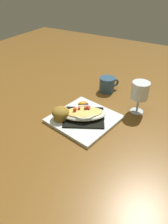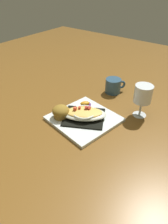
# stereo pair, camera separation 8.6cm
# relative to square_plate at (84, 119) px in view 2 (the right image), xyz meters

# --- Properties ---
(ground_plane) EXTENTS (2.60, 2.60, 0.00)m
(ground_plane) POSITION_rel_square_plate_xyz_m (0.00, 0.00, -0.01)
(ground_plane) COLOR brown
(square_plate) EXTENTS (0.30, 0.30, 0.01)m
(square_plate) POSITION_rel_square_plate_xyz_m (0.00, 0.00, 0.00)
(square_plate) COLOR white
(square_plate) RESTS_ON ground_plane
(folded_napkin) EXTENTS (0.23, 0.22, 0.01)m
(folded_napkin) POSITION_rel_square_plate_xyz_m (0.00, 0.00, 0.01)
(folded_napkin) COLOR black
(folded_napkin) RESTS_ON square_plate
(gratin_dish) EXTENTS (0.22, 0.19, 0.04)m
(gratin_dish) POSITION_rel_square_plate_xyz_m (-0.00, 0.00, 0.03)
(gratin_dish) COLOR silver
(gratin_dish) RESTS_ON folded_napkin
(muffin) EXTENTS (0.08, 0.08, 0.06)m
(muffin) POSITION_rel_square_plate_xyz_m (-0.08, -0.06, 0.03)
(muffin) COLOR olive
(muffin) RESTS_ON square_plate
(orange_garnish) EXTENTS (0.06, 0.06, 0.02)m
(orange_garnish) POSITION_rel_square_plate_xyz_m (-0.06, 0.09, 0.01)
(orange_garnish) COLOR #4E2056
(orange_garnish) RESTS_ON square_plate
(coffee_mug) EXTENTS (0.09, 0.10, 0.08)m
(coffee_mug) POSITION_rel_square_plate_xyz_m (-0.03, 0.30, 0.03)
(coffee_mug) COLOR #2F506B
(coffee_mug) RESTS_ON ground_plane
(stemmed_glass) EXTENTS (0.08, 0.08, 0.15)m
(stemmed_glass) POSITION_rel_square_plate_xyz_m (0.18, 0.19, 0.10)
(stemmed_glass) COLOR white
(stemmed_glass) RESTS_ON ground_plane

